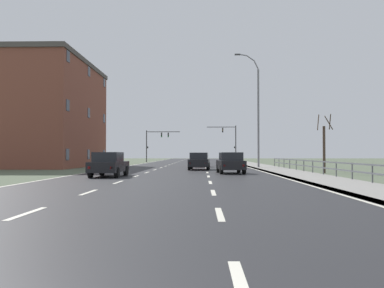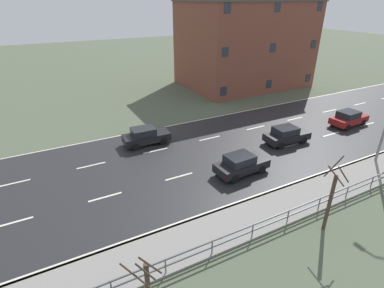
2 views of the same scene
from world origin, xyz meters
name	(u,v)px [view 1 (image 1 of 2)]	position (x,y,z in m)	size (l,w,h in m)	color
ground_plane	(186,166)	(0.00, 48.00, -0.06)	(160.00, 160.00, 0.12)	#4C5642
road_asphalt_strip	(189,163)	(0.00, 60.00, 0.01)	(14.00, 120.00, 0.03)	#232326
sidewalk_right	(244,163)	(8.43, 60.00, 0.06)	(3.00, 120.00, 0.12)	gray
guardrail	(323,165)	(9.85, 24.41, 0.71)	(0.07, 35.75, 1.00)	#515459
street_lamp_midground	(257,112)	(7.46, 38.58, 5.68)	(2.47, 0.24, 11.60)	slate
traffic_signal_right	(231,138)	(6.99, 69.49, 4.22)	(5.20, 0.36, 6.44)	#38383A
traffic_signal_left	(155,140)	(-6.32, 69.58, 3.94)	(6.02, 0.36, 5.62)	#38383A
car_mid_centre	(198,160)	(1.52, 43.16, 0.80)	(1.98, 4.17, 1.57)	maroon
car_near_left	(109,164)	(-4.01, 23.36, 0.80)	(1.92, 4.15, 1.57)	black
car_far_left	(199,161)	(1.67, 34.59, 0.80)	(2.00, 4.19, 1.57)	black
car_near_right	(231,163)	(4.04, 27.89, 0.80)	(2.02, 4.19, 1.57)	black
brick_building	(36,114)	(-16.90, 43.29, 5.96)	(12.24, 17.19, 11.89)	brown
bare_tree_mid	(324,146)	(11.14, 28.51, 2.04)	(1.23, 1.28, 4.50)	#423328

